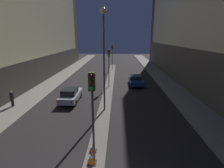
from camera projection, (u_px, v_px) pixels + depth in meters
building_left at (23, 5)px, 26.05m from camera, size 6.01×44.55×22.68m
median_strip at (109, 84)px, 25.39m from camera, size 1.17×35.98×0.13m
traffic_light_near at (92, 100)px, 8.58m from camera, size 0.32×0.42×5.02m
traffic_light_mid at (109, 60)px, 23.20m from camera, size 0.32×0.42×5.02m
traffic_light_far at (112, 52)px, 35.73m from camera, size 0.32×0.42×5.02m
street_lamp at (104, 43)px, 14.92m from camera, size 0.54×0.54×8.98m
traffic_cone_near at (92, 157)px, 9.41m from camera, size 0.50×0.50×0.76m
traffic_cone_far at (93, 147)px, 10.42m from camera, size 0.43×0.43×0.56m
car_left_lane at (71, 95)px, 18.73m from camera, size 1.72×4.16×1.49m
car_right_lane at (136, 80)px, 25.14m from camera, size 1.85×4.29×1.38m
pedestrian_on_left_sidewalk at (12, 98)px, 17.04m from camera, size 0.37×0.37×1.59m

